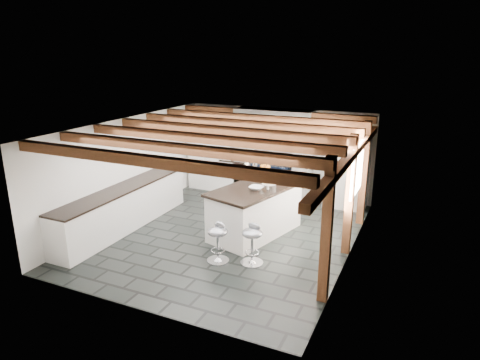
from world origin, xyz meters
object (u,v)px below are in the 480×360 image
at_px(range_cooker, 272,180).
at_px(bar_stool_far, 218,238).
at_px(kitchen_island, 255,210).
at_px(bar_stool_near, 252,239).

xyz_separation_m(range_cooker, bar_stool_far, (0.36, -3.82, 0.00)).
distance_m(range_cooker, kitchen_island, 2.45).
relative_size(range_cooker, bar_stool_near, 1.30).
xyz_separation_m(range_cooker, kitchen_island, (0.50, -2.39, 0.06)).
distance_m(kitchen_island, bar_stool_far, 1.43).
relative_size(range_cooker, kitchen_island, 0.44).
height_order(kitchen_island, bar_stool_far, kitchen_island).
distance_m(range_cooker, bar_stool_near, 3.77).
height_order(kitchen_island, bar_stool_near, kitchen_island).
bearing_deg(range_cooker, bar_stool_far, -84.55).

